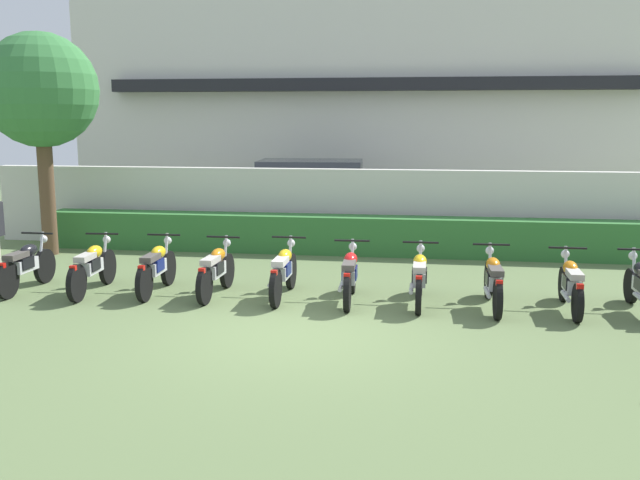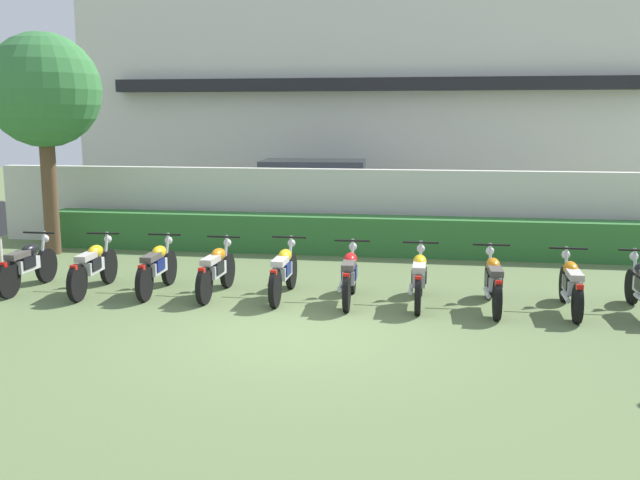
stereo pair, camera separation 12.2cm
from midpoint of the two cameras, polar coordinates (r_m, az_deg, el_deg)
ground at (r=10.23m, az=-1.59°, el=-7.40°), size 60.00×60.00×0.00m
building at (r=24.17m, az=4.89°, el=11.45°), size 18.17×6.50×7.46m
compound_wall at (r=16.56m, az=2.72°, el=2.49°), size 17.26×0.30×1.84m
hedge_row at (r=15.94m, az=2.43°, el=0.41°), size 13.81×0.70×0.85m
parked_car at (r=19.06m, az=0.09°, el=3.52°), size 4.61×2.31×1.89m
tree_near_inspector at (r=16.80m, az=-21.00°, el=10.96°), size 2.46×2.46×4.82m
motorcycle_in_row_0 at (r=13.58m, az=-22.10°, el=-1.83°), size 0.60×1.84×0.97m
motorcycle_in_row_1 at (r=13.03m, az=-17.40°, el=-2.02°), size 0.60×1.97×0.98m
motorcycle_in_row_2 at (r=12.70m, az=-12.62°, el=-2.11°), size 0.60×1.85×0.97m
motorcycle_in_row_3 at (r=12.31m, az=-8.02°, el=-2.36°), size 0.60×1.83×0.97m
motorcycle_in_row_4 at (r=12.07m, az=-2.65°, el=-2.50°), size 0.60×1.95×0.97m
motorcycle_in_row_5 at (r=11.78m, az=2.68°, el=-2.81°), size 0.60×1.85×0.97m
motorcycle_in_row_6 at (r=11.73m, az=8.21°, el=-2.97°), size 0.60×1.85×0.97m
motorcycle_in_row_7 at (r=11.71m, az=13.93°, el=-3.19°), size 0.60×1.94×0.97m
motorcycle_in_row_8 at (r=11.87m, az=19.67°, el=-3.36°), size 0.60×1.85×0.95m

